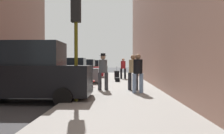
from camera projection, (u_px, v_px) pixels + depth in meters
name	position (u px, v px, depth m)	size (l,w,h in m)	color
sidewalk	(119.00, 94.00, 9.69)	(4.00, 40.00, 0.15)	gray
parked_black_suv	(31.00, 74.00, 8.19)	(4.60, 2.07, 2.25)	black
parked_gray_coupe	(69.00, 72.00, 14.59)	(4.24, 2.14, 1.79)	slate
parked_red_hatchback	(82.00, 69.00, 20.44)	(4.24, 2.13, 1.79)	#B2191E
parked_dark_green_sedan	(90.00, 68.00, 26.17)	(4.26, 2.16, 1.79)	#193828
fire_hydrant	(91.00, 80.00, 12.07)	(0.42, 0.22, 0.70)	red
traffic_light	(76.00, 25.00, 7.42)	(0.32, 0.32, 3.60)	#514C0F
pedestrian_in_red_jacket	(123.00, 67.00, 18.12)	(0.52, 0.44, 1.71)	black
pedestrian_in_jeans	(138.00, 71.00, 9.52)	(0.53, 0.49, 1.71)	#728CB2
pedestrian_with_beanie	(103.00, 70.00, 10.55)	(0.52, 0.45, 1.78)	#333338
pedestrian_in_tan_coat	(133.00, 70.00, 10.52)	(0.53, 0.49, 1.71)	black
rolling_suitcase	(117.00, 75.00, 17.46)	(0.40, 0.59, 1.04)	black
duffel_bag	(117.00, 80.00, 15.31)	(0.32, 0.44, 0.28)	black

